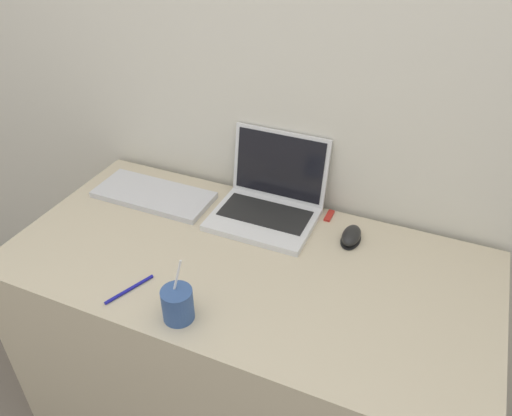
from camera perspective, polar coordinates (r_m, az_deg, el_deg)
The scene contains 8 objects.
wall_back at distance 1.52m, azimuth 4.92°, elevation 17.46°, with size 7.00×0.04×2.50m.
desk at distance 1.72m, azimuth -1.03°, elevation -15.59°, with size 1.40×0.69×0.75m.
laptop at distance 1.60m, azimuth 1.50°, elevation 0.97°, with size 0.32×0.29×0.25m.
drink_cup at distance 1.27m, azimuth -8.95°, elevation -10.75°, with size 0.08×0.08×0.18m.
computer_mouse at distance 1.54m, azimuth 10.83°, elevation -3.17°, with size 0.06×0.11×0.04m.
external_keyboard at distance 1.74m, azimuth -11.61°, elevation 1.48°, with size 0.40×0.18×0.02m.
usb_stick at distance 1.63m, azimuth 8.37°, elevation -0.87°, with size 0.02×0.06×0.01m.
pen at distance 1.40m, azimuth -14.27°, elevation -8.99°, with size 0.06×0.14×0.01m.
Camera 1 is at (0.46, -0.65, 1.70)m, focal length 35.00 mm.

